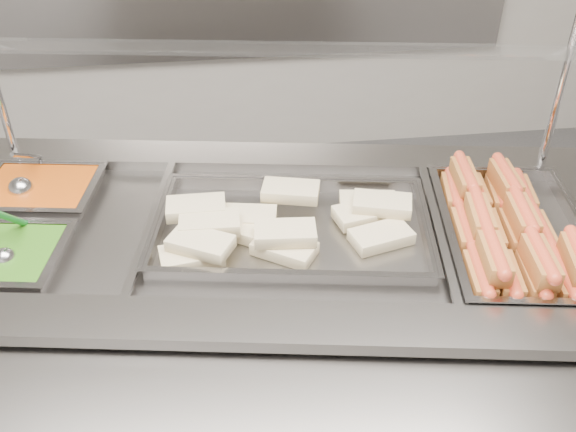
{
  "coord_description": "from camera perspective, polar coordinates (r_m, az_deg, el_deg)",
  "views": [
    {
      "loc": [
        -0.12,
        -0.93,
        1.93
      ],
      "look_at": [
        0.05,
        0.43,
        0.96
      ],
      "focal_mm": 40.0,
      "sensor_mm": 36.0,
      "label": 1
    }
  ],
  "objects": [
    {
      "name": "sneeze_guard",
      "position": [
        1.71,
        -1.52,
        14.26
      ],
      "size": [
        1.74,
        0.57,
        0.46
      ],
      "color": "silver",
      "rests_on": "steam_counter"
    },
    {
      "name": "tray_rail",
      "position": [
        1.35,
        -3.13,
        -15.84
      ],
      "size": [
        1.89,
        0.67,
        0.05
      ],
      "color": "gray",
      "rests_on": "steam_counter"
    },
    {
      "name": "hotdogs_in_buns",
      "position": [
        1.76,
        18.77,
        -0.96
      ],
      "size": [
        0.33,
        0.56,
        0.12
      ],
      "color": "#98541F",
      "rests_on": "pan_hotdogs"
    },
    {
      "name": "serving_spoon",
      "position": [
        1.73,
        -23.76,
        -2.88
      ],
      "size": [
        0.06,
        0.18,
        0.16
      ],
      "color": "#B3B4B8",
      "rests_on": "pan_peas"
    },
    {
      "name": "tortilla_wraps",
      "position": [
        1.69,
        -1.03,
        -0.64
      ],
      "size": [
        0.68,
        0.35,
        0.07
      ],
      "color": "#CBB288",
      "rests_on": "pan_wraps"
    },
    {
      "name": "steam_counter",
      "position": [
        2.01,
        -1.51,
        -11.45
      ],
      "size": [
        2.07,
        1.16,
        0.94
      ],
      "color": "slate",
      "rests_on": "ground"
    },
    {
      "name": "pan_wraps",
      "position": [
        1.71,
        0.35,
        -1.4
      ],
      "size": [
        0.76,
        0.52,
        0.07
      ],
      "color": "gray",
      "rests_on": "steam_counter"
    },
    {
      "name": "pan_peas",
      "position": [
        1.78,
        -24.22,
        -4.05
      ],
      "size": [
        0.35,
        0.3,
        0.1
      ],
      "color": "gray",
      "rests_on": "steam_counter"
    },
    {
      "name": "ladle",
      "position": [
        1.98,
        -22.6,
        2.38
      ],
      "size": [
        0.07,
        0.2,
        0.15
      ],
      "color": "#B3B4B8",
      "rests_on": "pan_beans"
    },
    {
      "name": "pan_beans",
      "position": [
        2.0,
        -21.05,
        1.43
      ],
      "size": [
        0.35,
        0.3,
        0.1
      ],
      "color": "gray",
      "rests_on": "steam_counter"
    },
    {
      "name": "pan_hotdogs",
      "position": [
        1.81,
        19.33,
        -2.11
      ],
      "size": [
        0.44,
        0.62,
        0.1
      ],
      "color": "gray",
      "rests_on": "steam_counter"
    }
  ]
}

